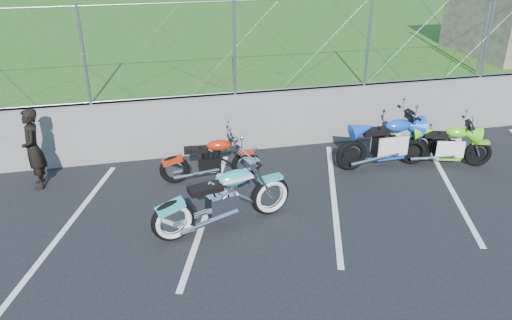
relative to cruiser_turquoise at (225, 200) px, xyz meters
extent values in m
plane|color=black|center=(-0.24, -0.43, -0.50)|extent=(90.00, 90.00, 0.00)
cube|color=slate|center=(-0.24, 3.07, 0.15)|extent=(30.00, 0.22, 1.30)
cube|color=#255115|center=(-0.24, 13.07, 0.15)|extent=(30.00, 20.00, 1.30)
cylinder|color=gray|center=(-0.24, 3.07, 2.75)|extent=(28.00, 0.03, 0.03)
cylinder|color=gray|center=(-0.24, 3.07, 0.85)|extent=(28.00, 0.03, 0.03)
cylinder|color=gray|center=(6.96, 3.47, 2.30)|extent=(0.08, 0.08, 3.00)
cube|color=silver|center=(-2.64, 0.57, -0.50)|extent=(1.49, 4.31, 0.01)
cube|color=silver|center=(-0.24, 0.57, -0.50)|extent=(1.49, 4.31, 0.01)
cube|color=silver|center=(2.16, 0.57, -0.50)|extent=(1.49, 4.31, 0.01)
cube|color=silver|center=(4.56, 0.57, -0.50)|extent=(1.49, 4.31, 0.01)
torus|color=black|center=(-0.89, -0.23, -0.14)|extent=(0.73, 0.30, 0.72)
torus|color=black|center=(0.83, 0.21, -0.14)|extent=(0.73, 0.30, 0.72)
cube|color=silver|center=(-0.05, -0.01, -0.06)|extent=(0.56, 0.42, 0.37)
ellipsoid|color=#2BAFA7|center=(0.18, 0.05, 0.38)|extent=(0.63, 0.40, 0.25)
cube|color=black|center=(-0.33, -0.08, 0.30)|extent=(0.60, 0.39, 0.10)
cube|color=#2BAFA7|center=(0.83, 0.21, 0.20)|extent=(0.44, 0.26, 0.07)
cylinder|color=silver|center=(0.42, 0.11, 0.73)|extent=(0.23, 0.77, 0.03)
torus|color=black|center=(-0.72, 1.74, -0.21)|extent=(0.59, 0.14, 0.58)
torus|color=black|center=(0.69, 1.65, -0.21)|extent=(0.59, 0.14, 0.58)
cube|color=black|center=(-0.03, 1.70, -0.12)|extent=(0.45, 0.29, 0.32)
ellipsoid|color=red|center=(0.18, 1.68, 0.26)|extent=(0.51, 0.26, 0.22)
cube|color=black|center=(-0.27, 1.71, 0.19)|extent=(0.48, 0.26, 0.08)
cube|color=red|center=(0.69, 1.65, 0.07)|extent=(0.37, 0.16, 0.06)
cylinder|color=silver|center=(0.38, 1.67, 0.48)|extent=(0.07, 0.68, 0.03)
torus|color=black|center=(4.26, 1.48, -0.21)|extent=(0.57, 0.26, 0.57)
torus|color=black|center=(5.55, 1.10, -0.21)|extent=(0.57, 0.26, 0.57)
cube|color=black|center=(4.89, 1.30, -0.12)|extent=(0.49, 0.38, 0.32)
ellipsoid|color=#62DF1B|center=(5.09, 1.24, 0.26)|extent=(0.55, 0.36, 0.22)
cube|color=black|center=(4.65, 1.37, 0.19)|extent=(0.52, 0.35, 0.09)
cube|color=#62DF1B|center=(5.55, 1.10, 0.05)|extent=(0.39, 0.24, 0.06)
cylinder|color=silver|center=(5.25, 1.19, 0.48)|extent=(0.22, 0.66, 0.03)
torus|color=black|center=(2.88, 1.51, -0.16)|extent=(0.67, 0.15, 0.67)
torus|color=black|center=(4.47, 1.57, -0.16)|extent=(0.67, 0.15, 0.67)
cube|color=black|center=(3.65, 1.54, -0.05)|extent=(0.52, 0.33, 0.38)
ellipsoid|color=blue|center=(3.90, 1.55, 0.39)|extent=(0.60, 0.30, 0.26)
cube|color=black|center=(3.36, 1.53, 0.32)|extent=(0.57, 0.29, 0.10)
cube|color=blue|center=(4.47, 1.57, 0.15)|extent=(0.43, 0.18, 0.07)
cylinder|color=silver|center=(4.09, 1.56, 0.65)|extent=(0.06, 0.80, 0.03)
imported|color=black|center=(-3.30, 2.21, 0.29)|extent=(0.48, 0.64, 1.58)
camera|label=1|loc=(-1.09, -7.12, 4.17)|focal=35.00mm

